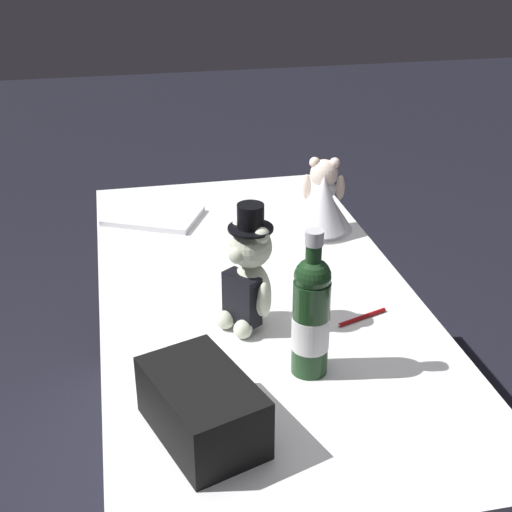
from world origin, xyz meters
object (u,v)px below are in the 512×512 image
object	(u,v)px
teddy_bear_bride	(323,202)
signing_pen	(360,318)
gift_case_black	(202,407)
guestbook	(153,216)
teddy_bear_groom	(248,277)
champagne_bottle	(311,315)

from	to	relation	value
teddy_bear_bride	signing_pen	bearing A→B (deg)	173.74
signing_pen	gift_case_black	distance (m)	0.54
guestbook	signing_pen	bearing A→B (deg)	-122.56
gift_case_black	signing_pen	bearing A→B (deg)	-52.85
signing_pen	guestbook	size ratio (longest dim) A/B	0.50
signing_pen	teddy_bear_groom	bearing A→B (deg)	82.73
teddy_bear_groom	teddy_bear_bride	bearing A→B (deg)	-34.11
gift_case_black	teddy_bear_groom	bearing A→B (deg)	-24.12
teddy_bear_groom	gift_case_black	world-z (taller)	teddy_bear_groom
teddy_bear_bride	guestbook	distance (m)	0.54
champagne_bottle	gift_case_black	xyz separation A→B (m)	(-0.15, 0.25, -0.08)
champagne_bottle	guestbook	bearing A→B (deg)	16.63
gift_case_black	guestbook	distance (m)	1.04
teddy_bear_bride	signing_pen	world-z (taller)	teddy_bear_bride
guestbook	champagne_bottle	bearing A→B (deg)	-137.73
teddy_bear_bride	gift_case_black	size ratio (longest dim) A/B	0.78
teddy_bear_bride	guestbook	bearing A→B (deg)	68.31
champagne_bottle	gift_case_black	bearing A→B (deg)	121.38
gift_case_black	guestbook	size ratio (longest dim) A/B	1.05
champagne_bottle	guestbook	distance (m)	0.93
teddy_bear_bride	guestbook	world-z (taller)	teddy_bear_bride
teddy_bear_groom	guestbook	bearing A→B (deg)	14.32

